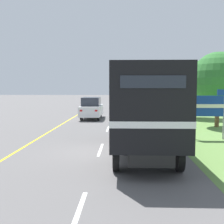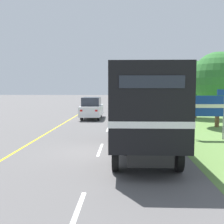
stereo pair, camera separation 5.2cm
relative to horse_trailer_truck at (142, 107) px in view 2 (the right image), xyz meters
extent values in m
plane|color=#5B5959|center=(-1.85, 0.29, -2.01)|extent=(200.00, 200.00, 0.00)
cube|color=yellow|center=(-5.55, 9.70, -2.00)|extent=(0.12, 52.95, 0.01)
cube|color=white|center=(-1.85, -5.78, -2.00)|extent=(0.12, 2.60, 0.01)
cube|color=white|center=(-1.85, 0.82, -2.00)|extent=(0.12, 2.60, 0.01)
cube|color=white|center=(-1.85, 7.42, -2.00)|extent=(0.12, 2.60, 0.01)
cube|color=white|center=(-1.85, 14.02, -2.00)|extent=(0.12, 2.60, 0.01)
cube|color=white|center=(-1.85, 20.62, -2.00)|extent=(0.12, 2.60, 0.01)
cube|color=white|center=(-1.85, 27.22, -2.00)|extent=(0.12, 2.60, 0.01)
cylinder|color=black|center=(-1.06, 3.68, -1.51)|extent=(0.22, 1.00, 1.00)
cylinder|color=black|center=(1.06, 3.68, -1.51)|extent=(0.22, 1.00, 1.00)
cylinder|color=black|center=(-1.06, -2.42, -1.51)|extent=(0.22, 1.00, 1.00)
cylinder|color=black|center=(1.06, -2.42, -1.51)|extent=(0.22, 1.00, 1.00)
cube|color=black|center=(0.00, 0.29, -1.33)|extent=(1.36, 8.14, 0.36)
cube|color=black|center=(0.00, -0.76, 0.22)|extent=(2.48, 6.04, 2.74)
cube|color=white|center=(0.00, -0.76, -0.25)|extent=(2.50, 6.06, 0.20)
cube|color=#232833|center=(0.00, -3.79, 0.98)|extent=(1.86, 0.03, 0.36)
cube|color=black|center=(0.00, 3.31, -0.20)|extent=(2.38, 2.10, 1.90)
cube|color=#283342|center=(0.00, 4.37, 0.04)|extent=(2.10, 0.03, 0.85)
cylinder|color=black|center=(-4.40, 15.08, -1.68)|extent=(0.16, 0.66, 0.66)
cylinder|color=black|center=(-2.93, 15.08, -1.68)|extent=(0.16, 0.66, 0.66)
cylinder|color=black|center=(-4.40, 12.24, -1.68)|extent=(0.16, 0.66, 0.66)
cylinder|color=black|center=(-2.93, 12.24, -1.68)|extent=(0.16, 0.66, 0.66)
cube|color=white|center=(-3.67, 13.66, -1.23)|extent=(1.80, 4.57, 0.89)
cube|color=#282D38|center=(-3.67, 13.48, -0.41)|extent=(1.55, 2.52, 0.75)
cube|color=red|center=(-4.30, 11.36, -1.08)|extent=(0.20, 0.03, 0.14)
cube|color=red|center=(-3.04, 11.36, -1.08)|extent=(0.20, 0.03, 0.14)
cylinder|color=black|center=(-0.82, 27.48, -1.68)|extent=(0.16, 0.66, 0.66)
cylinder|color=black|center=(0.66, 27.48, -1.68)|extent=(0.16, 0.66, 0.66)
cylinder|color=black|center=(-0.82, 24.86, -1.68)|extent=(0.16, 0.66, 0.66)
cylinder|color=black|center=(0.66, 24.86, -1.68)|extent=(0.16, 0.66, 0.66)
cube|color=silver|center=(-0.08, 26.17, -1.20)|extent=(1.80, 4.23, 0.95)
cube|color=#282D38|center=(-0.08, 26.00, -0.32)|extent=(1.55, 2.33, 0.81)
cube|color=red|center=(-0.71, 24.04, -1.03)|extent=(0.20, 0.03, 0.14)
cube|color=red|center=(0.55, 24.04, -1.03)|extent=(0.20, 0.03, 0.14)
cylinder|color=#9E9EA3|center=(3.07, 3.66, -0.81)|extent=(0.09, 0.09, 2.40)
cylinder|color=#9E9EA3|center=(4.68, 3.66, -0.81)|extent=(0.09, 0.09, 2.40)
cube|color=navy|center=(3.88, 3.66, -0.18)|extent=(2.31, 0.06, 1.13)
cube|color=navy|center=(4.66, 3.66, 0.57)|extent=(0.74, 0.06, 0.32)
cube|color=silver|center=(3.88, 3.63, -0.18)|extent=(1.80, 0.02, 0.20)
cylinder|color=brown|center=(5.98, 8.62, -1.00)|extent=(0.30, 0.30, 2.00)
sphere|color=#2D702D|center=(5.98, 8.62, 1.50)|extent=(3.75, 3.75, 3.75)
cylinder|color=brown|center=(5.91, 14.57, -1.11)|extent=(0.31, 0.31, 1.79)
sphere|color=#236023|center=(5.91, 14.57, 1.35)|extent=(3.91, 3.91, 3.91)
cylinder|color=white|center=(2.17, 2.60, -1.53)|extent=(0.07, 0.07, 0.95)
cylinder|color=orange|center=(2.17, 2.60, -1.26)|extent=(0.08, 0.08, 0.10)
camera|label=1|loc=(-0.86, -11.78, 0.81)|focal=45.00mm
camera|label=2|loc=(-0.81, -11.78, 0.81)|focal=45.00mm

